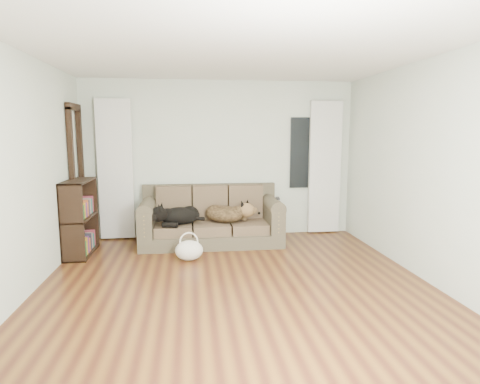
{
  "coord_description": "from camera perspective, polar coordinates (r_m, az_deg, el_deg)",
  "views": [
    {
      "loc": [
        -0.5,
        -4.23,
        1.74
      ],
      "look_at": [
        0.23,
        1.6,
        0.87
      ],
      "focal_mm": 30.0,
      "sensor_mm": 36.0,
      "label": 1
    }
  ],
  "objects": [
    {
      "name": "dog_shepherd",
      "position": [
        6.31,
        -1.86,
        -3.02
      ],
      "size": [
        0.79,
        0.72,
        0.28
      ],
      "primitive_type": "ellipsoid",
      "rotation": [
        0.0,
        0.0,
        2.62
      ],
      "color": "black",
      "rests_on": "sofa"
    },
    {
      "name": "wall_left",
      "position": [
        4.6,
        -29.42,
        1.81
      ],
      "size": [
        0.04,
        5.0,
        2.6
      ],
      "primitive_type": "cube",
      "color": "beige",
      "rests_on": "ground"
    },
    {
      "name": "window_pane",
      "position": [
        6.99,
        9.15,
        5.51
      ],
      "size": [
        0.5,
        0.03,
        1.2
      ],
      "primitive_type": "cube",
      "color": "black",
      "rests_on": "wall_back"
    },
    {
      "name": "curtain_right",
      "position": [
        7.06,
        11.95,
        3.43
      ],
      "size": [
        0.55,
        0.08,
        2.25
      ],
      "primitive_type": "cube",
      "color": "silver",
      "rests_on": "ground"
    },
    {
      "name": "tv_remote",
      "position": [
        6.28,
        5.4,
        -0.89
      ],
      "size": [
        0.06,
        0.17,
        0.02
      ],
      "primitive_type": "cube",
      "rotation": [
        0.0,
        0.0,
        -0.12
      ],
      "color": "black",
      "rests_on": "sofa"
    },
    {
      "name": "sofa",
      "position": [
        6.35,
        -4.13,
        -3.35
      ],
      "size": [
        2.19,
        0.95,
        0.9
      ],
      "primitive_type": "cube",
      "color": "#362E25",
      "rests_on": "floor"
    },
    {
      "name": "floor",
      "position": [
        4.6,
        -0.33,
        -13.82
      ],
      "size": [
        5.0,
        5.0,
        0.0
      ],
      "primitive_type": "plane",
      "color": "#421F12",
      "rests_on": "ground"
    },
    {
      "name": "bookshelf",
      "position": [
        6.21,
        -21.81,
        -3.73
      ],
      "size": [
        0.37,
        0.88,
        1.08
      ],
      "primitive_type": "cube",
      "rotation": [
        0.0,
        0.0,
        0.05
      ],
      "color": "black",
      "rests_on": "floor"
    },
    {
      "name": "ceiling",
      "position": [
        4.35,
        -0.36,
        19.8
      ],
      "size": [
        5.0,
        5.0,
        0.0
      ],
      "primitive_type": "plane",
      "color": "white",
      "rests_on": "ground"
    },
    {
      "name": "tote_bag",
      "position": [
        5.61,
        -7.26,
        -8.05
      ],
      "size": [
        0.42,
        0.35,
        0.28
      ],
      "primitive_type": "ellipsoid",
      "rotation": [
        0.0,
        0.0,
        -0.14
      ],
      "color": "beige",
      "rests_on": "floor"
    },
    {
      "name": "dog_black_lab",
      "position": [
        6.24,
        -8.9,
        -3.36
      ],
      "size": [
        0.68,
        0.52,
        0.27
      ],
      "primitive_type": "ellipsoid",
      "rotation": [
        0.0,
        0.0,
        0.13
      ],
      "color": "black",
      "rests_on": "sofa"
    },
    {
      "name": "door_casing",
      "position": [
        6.54,
        -22.12,
        1.73
      ],
      "size": [
        0.07,
        0.6,
        2.1
      ],
      "primitive_type": "cube",
      "color": "black",
      "rests_on": "ground"
    },
    {
      "name": "wall_right",
      "position": [
        5.07,
        25.84,
        2.57
      ],
      "size": [
        0.04,
        5.0,
        2.6
      ],
      "primitive_type": "cube",
      "color": "beige",
      "rests_on": "ground"
    },
    {
      "name": "wall_back",
      "position": [
        6.77,
        -2.85,
        4.66
      ],
      "size": [
        4.5,
        0.04,
        2.6
      ],
      "primitive_type": "cube",
      "color": "beige",
      "rests_on": "ground"
    },
    {
      "name": "curtain_left",
      "position": [
        6.78,
        -17.28,
        3.03
      ],
      "size": [
        0.55,
        0.08,
        2.25
      ],
      "primitive_type": "cube",
      "color": "silver",
      "rests_on": "ground"
    }
  ]
}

